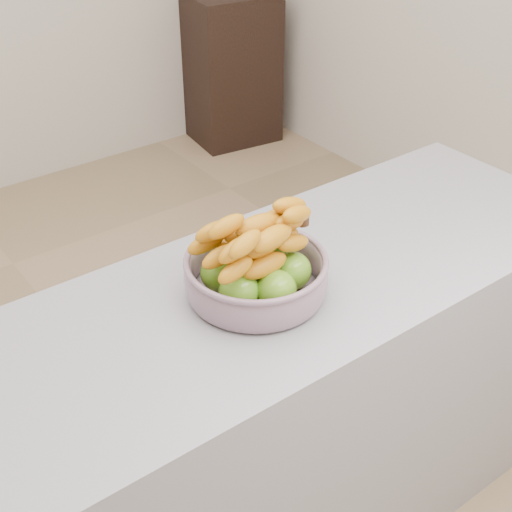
% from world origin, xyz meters
% --- Properties ---
extents(ground, '(4.00, 4.00, 0.00)m').
position_xyz_m(ground, '(0.00, 0.00, 0.00)').
color(ground, '#9A7E5E').
rests_on(ground, ground).
extents(counter, '(2.00, 0.60, 0.90)m').
position_xyz_m(counter, '(0.00, -0.60, 0.45)').
color(counter, '#98979F').
rests_on(counter, ground).
extents(cabinet, '(0.54, 0.45, 0.88)m').
position_xyz_m(cabinet, '(1.65, 1.78, 0.44)').
color(cabinet, black).
rests_on(cabinet, ground).
extents(fruit_bowl, '(0.32, 0.32, 0.20)m').
position_xyz_m(fruit_bowl, '(0.04, -0.60, 0.97)').
color(fruit_bowl, '#8B99A7').
rests_on(fruit_bowl, counter).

